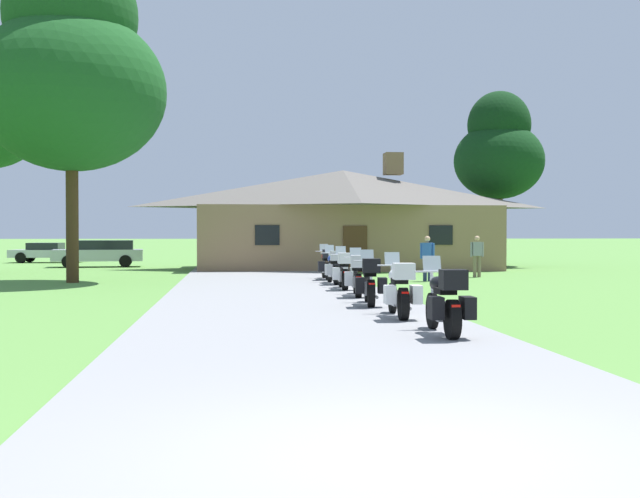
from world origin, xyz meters
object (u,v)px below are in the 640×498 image
Objects in this scene: motorcycle_white_second_in_row at (400,291)px; bystander_blue_shirt_beside_signpost at (427,256)px; bystander_gray_shirt_near_lodge at (477,254)px; tree_left_near at (71,69)px; motorcycle_red_farthest_in_row at (327,265)px; motorcycle_white_fifth_in_row at (344,271)px; motorcycle_blue_sixth_in_row at (334,268)px; parked_silver_sedan_far_left at (47,252)px; parked_silver_suv_far_left at (99,252)px; motorcycle_black_nearest_to_camera at (445,303)px; motorcycle_white_fourth_in_row at (357,276)px; motorcycle_black_third_in_row at (370,282)px; tree_right_of_lodge at (499,151)px.

motorcycle_white_second_in_row is 13.45m from bystander_blue_shirt_beside_signpost.
bystander_gray_shirt_near_lodge is 16.95m from tree_left_near.
bystander_gray_shirt_near_lodge is (6.30, 1.88, 0.32)m from motorcycle_red_farthest_in_row.
motorcycle_blue_sixth_in_row is at bearing 91.70° from motorcycle_white_fifth_in_row.
motorcycle_blue_sixth_in_row is at bearing 92.61° from motorcycle_white_second_in_row.
bystander_blue_shirt_beside_signpost is at bearing -9.10° from motorcycle_red_farthest_in_row.
motorcycle_red_farthest_in_row is 25.15m from parked_silver_sedan_far_left.
tree_left_near reaches higher than bystander_gray_shirt_near_lodge.
motorcycle_blue_sixth_in_row is (0.07, 10.86, 0.00)m from motorcycle_white_second_in_row.
parked_silver_suv_far_left is (-10.44, 13.68, 0.17)m from motorcycle_red_farthest_in_row.
motorcycle_white_fifth_in_row is 1.00× the size of motorcycle_blue_sixth_in_row.
motorcycle_white_fifth_in_row is at bearing -30.26° from tree_left_near.
parked_silver_suv_far_left is (-1.28, 13.65, -6.85)m from tree_left_near.
parked_silver_sedan_far_left is (-20.93, 18.58, -0.29)m from bystander_gray_shirt_near_lodge.
motorcycle_black_nearest_to_camera is at bearing -60.71° from tree_left_near.
motorcycle_black_nearest_to_camera is at bearing -83.05° from motorcycle_white_fourth_in_row.
motorcycle_black_third_in_row is 1.00× the size of motorcycle_white_fifth_in_row.
tree_left_near is 1.26× the size of tree_right_of_lodge.
parked_silver_suv_far_left is (-10.18, 24.42, 0.17)m from motorcycle_black_third_in_row.
parked_silver_sedan_far_left is at bearing 113.29° from motorcycle_black_nearest_to_camera.
tree_right_of_lodge is (11.21, 26.73, 5.70)m from motorcycle_white_second_in_row.
motorcycle_black_nearest_to_camera is at bearing -89.43° from motorcycle_red_farthest_in_row.
parked_silver_suv_far_left reaches higher than motorcycle_white_fifth_in_row.
motorcycle_white_fourth_in_row is 0.17× the size of tree_left_near.
motorcycle_white_fifth_in_row is 29.53m from parked_silver_sedan_far_left.
motorcycle_white_fifth_in_row and motorcycle_blue_sixth_in_row have the same top height.
motorcycle_black_third_in_row is at bearing -80.90° from bystander_blue_shirt_beside_signpost.
tree_left_near is 24.18m from tree_right_of_lodge.
tree_left_near is at bearing -152.74° from bystander_blue_shirt_beside_signpost.
tree_right_of_lodge reaches higher than motorcycle_white_fourth_in_row.
bystander_gray_shirt_near_lodge is 13.42m from tree_right_of_lodge.
tree_left_near reaches higher than motorcycle_red_farthest_in_row.
motorcycle_black_nearest_to_camera is 2.85m from motorcycle_white_second_in_row.
tree_right_of_lodge reaches higher than motorcycle_black_nearest_to_camera.
bystander_gray_shirt_near_lodge reaches higher than parked_silver_suv_far_left.
motorcycle_black_nearest_to_camera and motorcycle_white_fourth_in_row have the same top height.
motorcycle_black_third_in_row is 10.75m from motorcycle_red_farthest_in_row.
motorcycle_black_third_in_row is at bearing -86.99° from motorcycle_white_fourth_in_row.
bystander_blue_shirt_beside_signpost reaches higher than parked_silver_suv_far_left.
tree_right_of_lodge is at bearing -102.45° from parked_silver_sedan_far_left.
tree_right_of_lodge reaches higher than motorcycle_red_farthest_in_row.
motorcycle_white_second_in_row is 36.94m from parked_silver_sedan_far_left.
motorcycle_white_fourth_in_row is 8.29m from bystander_blue_shirt_beside_signpost.
parked_silver_suv_far_left is at bearing 95.35° from tree_left_near.
tree_left_near is (-15.46, -1.85, 6.69)m from bystander_gray_shirt_near_lodge.
tree_right_of_lodge is (11.08, 13.21, 5.70)m from motorcycle_red_farthest_in_row.
parked_silver_suv_far_left is at bearing 118.69° from motorcycle_black_third_in_row.
motorcycle_black_third_in_row is 1.00× the size of motorcycle_blue_sixth_in_row.
motorcycle_red_farthest_in_row is 0.22× the size of tree_right_of_lodge.
motorcycle_red_farthest_in_row is at bearing -129.98° from tree_right_of_lodge.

